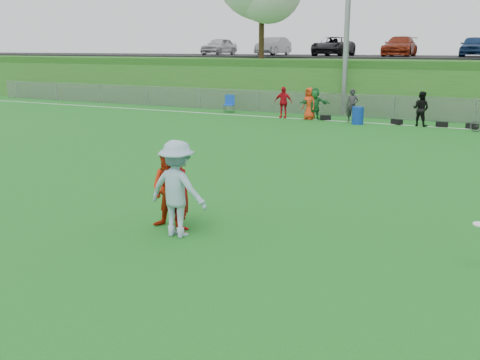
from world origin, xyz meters
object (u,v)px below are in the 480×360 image
Objects in this scene: player_red_left at (182,193)px; player_red_center at (170,189)px; player_blue at (177,189)px; recycling_bin at (358,116)px.

player_red_left is 0.38m from player_red_center.
player_blue is at bearing -40.88° from player_red_center.
player_red_center reaches higher than recycling_bin.
player_blue is 2.27× the size of recycling_bin.
recycling_bin is (-0.64, 17.61, -0.41)m from player_red_left.
recycling_bin is at bearing 88.71° from player_red_center.
player_red_center is 17.51m from recycling_bin.
player_red_center is at bearing -36.00° from player_blue.
recycling_bin is (-0.68, 17.83, -0.56)m from player_blue.
player_red_center is 1.97× the size of recycling_bin.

